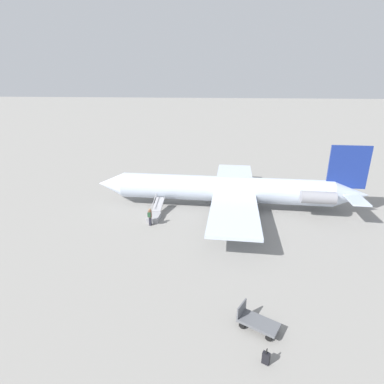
{
  "coord_description": "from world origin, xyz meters",
  "views": [
    {
      "loc": [
        -1.19,
        30.96,
        12.8
      ],
      "look_at": [
        3.38,
        0.91,
        1.92
      ],
      "focal_mm": 28.0,
      "sensor_mm": 36.0,
      "label": 1
    }
  ],
  "objects": [
    {
      "name": "suitcase",
      "position": [
        -3.1,
        19.61,
        0.33
      ],
      "size": [
        0.42,
        0.35,
        0.88
      ],
      "rotation": [
        0.0,
        0.0,
        5.87
      ],
      "color": "black",
      "rests_on": "ground"
    },
    {
      "name": "airplane_main",
      "position": [
        -0.96,
        -0.01,
        2.16
      ],
      "size": [
        29.25,
        21.8,
        7.22
      ],
      "rotation": [
        0.0,
        0.0,
        0.01
      ],
      "color": "silver",
      "rests_on": "ground"
    },
    {
      "name": "boarding_stairs",
      "position": [
        6.73,
        4.01,
        0.38
      ],
      "size": [
        1.13,
        4.03,
        1.77
      ],
      "rotation": [
        0.0,
        0.0,
        -1.56
      ],
      "color": "#99999E",
      "rests_on": "ground"
    },
    {
      "name": "passenger",
      "position": [
        6.73,
        5.69,
        1.0
      ],
      "size": [
        0.36,
        0.54,
        1.74
      ],
      "rotation": [
        0.0,
        0.0,
        -1.56
      ],
      "color": "#23232D",
      "rests_on": "ground"
    },
    {
      "name": "luggage_cart",
      "position": [
        -2.74,
        17.4,
        0.46
      ],
      "size": [
        2.46,
        1.94,
        1.22
      ],
      "rotation": [
        0.0,
        0.0,
        -0.45
      ],
      "color": "#595B60",
      "rests_on": "ground"
    },
    {
      "name": "ground_plane",
      "position": [
        0.0,
        0.0,
        0.0
      ],
      "size": [
        600.0,
        600.0,
        0.0
      ],
      "primitive_type": "plane",
      "color": "gray"
    }
  ]
}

